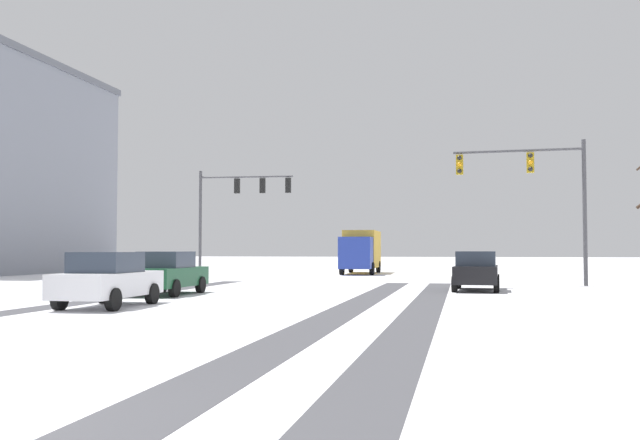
{
  "coord_description": "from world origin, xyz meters",
  "views": [
    {
      "loc": [
        5.21,
        -5.65,
        1.7
      ],
      "look_at": [
        0.0,
        19.51,
        2.8
      ],
      "focal_mm": 38.59,
      "sensor_mm": 36.0,
      "label": 1
    }
  ],
  "objects_px": {
    "traffic_signal_near_right": "(538,183)",
    "car_dark_green_second": "(168,273)",
    "traffic_signal_far_left": "(237,199)",
    "box_truck_delivery": "(361,250)",
    "car_black_lead": "(476,271)",
    "car_white_third": "(108,279)"
  },
  "relations": [
    {
      "from": "traffic_signal_near_right",
      "to": "car_dark_green_second",
      "type": "bearing_deg",
      "value": -151.95
    },
    {
      "from": "traffic_signal_near_right",
      "to": "traffic_signal_far_left",
      "type": "bearing_deg",
      "value": 154.01
    },
    {
      "from": "car_dark_green_second",
      "to": "box_truck_delivery",
      "type": "relative_size",
      "value": 0.55
    },
    {
      "from": "traffic_signal_far_left",
      "to": "car_dark_green_second",
      "type": "distance_m",
      "value": 16.33
    },
    {
      "from": "car_black_lead",
      "to": "traffic_signal_far_left",
      "type": "bearing_deg",
      "value": 142.77
    },
    {
      "from": "traffic_signal_near_right",
      "to": "box_truck_delivery",
      "type": "relative_size",
      "value": 0.87
    },
    {
      "from": "traffic_signal_near_right",
      "to": "box_truck_delivery",
      "type": "height_order",
      "value": "traffic_signal_near_right"
    },
    {
      "from": "car_white_third",
      "to": "box_truck_delivery",
      "type": "distance_m",
      "value": 29.4
    },
    {
      "from": "traffic_signal_near_right",
      "to": "car_black_lead",
      "type": "bearing_deg",
      "value": -137.88
    },
    {
      "from": "traffic_signal_far_left",
      "to": "car_black_lead",
      "type": "bearing_deg",
      "value": -37.23
    },
    {
      "from": "traffic_signal_far_left",
      "to": "car_dark_green_second",
      "type": "xyz_separation_m",
      "value": [
        2.54,
        -15.63,
        -3.97
      ]
    },
    {
      "from": "traffic_signal_far_left",
      "to": "traffic_signal_near_right",
      "type": "distance_m",
      "value": 18.52
    },
    {
      "from": "car_white_third",
      "to": "car_dark_green_second",
      "type": "bearing_deg",
      "value": 95.94
    },
    {
      "from": "traffic_signal_near_right",
      "to": "car_white_third",
      "type": "height_order",
      "value": "traffic_signal_near_right"
    },
    {
      "from": "car_white_third",
      "to": "box_truck_delivery",
      "type": "bearing_deg",
      "value": 83.6
    },
    {
      "from": "box_truck_delivery",
      "to": "car_dark_green_second",
      "type": "bearing_deg",
      "value": -99.19
    },
    {
      "from": "traffic_signal_near_right",
      "to": "car_black_lead",
      "type": "distance_m",
      "value": 5.3
    },
    {
      "from": "car_white_third",
      "to": "traffic_signal_near_right",
      "type": "bearing_deg",
      "value": 43.77
    },
    {
      "from": "car_dark_green_second",
      "to": "box_truck_delivery",
      "type": "height_order",
      "value": "box_truck_delivery"
    },
    {
      "from": "traffic_signal_far_left",
      "to": "traffic_signal_near_right",
      "type": "height_order",
      "value": "same"
    },
    {
      "from": "car_dark_green_second",
      "to": "car_white_third",
      "type": "bearing_deg",
      "value": -84.06
    },
    {
      "from": "car_black_lead",
      "to": "box_truck_delivery",
      "type": "xyz_separation_m",
      "value": [
        -7.54,
        18.7,
        0.82
      ]
    }
  ]
}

